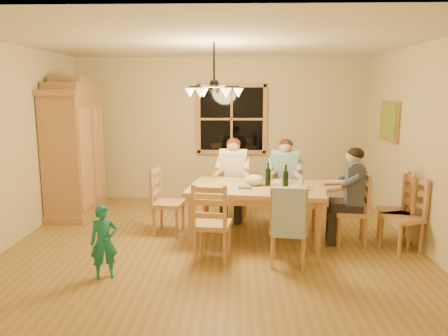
{
  "coord_description": "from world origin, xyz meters",
  "views": [
    {
      "loc": [
        0.3,
        -5.81,
        2.08
      ],
      "look_at": [
        0.13,
        0.1,
        1.03
      ],
      "focal_mm": 35.0,
      "sensor_mm": 36.0,
      "label": 1
    }
  ],
  "objects_px": {
    "wine_bottle_a": "(268,174)",
    "chair_end_left": "(169,214)",
    "chair_near_left": "(212,236)",
    "chair_spare_front": "(394,223)",
    "adult_plaid_man": "(285,170)",
    "chair_far_left": "(233,201)",
    "adult_woman": "(233,169)",
    "chair_near_right": "(288,240)",
    "chair_end_right": "(351,222)",
    "dining_table": "(257,193)",
    "chandelier": "(214,91)",
    "chair_far_right": "(284,203)",
    "adult_slate_man": "(353,184)",
    "child": "(104,242)",
    "armoire": "(75,152)",
    "chair_spare_back": "(401,229)",
    "wine_bottle_b": "(286,177)"
  },
  "relations": [
    {
      "from": "chair_end_right",
      "to": "child",
      "type": "distance_m",
      "value": 3.27
    },
    {
      "from": "chair_far_left",
      "to": "chair_end_left",
      "type": "bearing_deg",
      "value": 46.74
    },
    {
      "from": "adult_plaid_man",
      "to": "chair_spare_front",
      "type": "relative_size",
      "value": 0.88
    },
    {
      "from": "chair_near_left",
      "to": "wine_bottle_a",
      "type": "bearing_deg",
      "value": 57.39
    },
    {
      "from": "armoire",
      "to": "chair_end_left",
      "type": "distance_m",
      "value": 2.15
    },
    {
      "from": "armoire",
      "to": "adult_woman",
      "type": "height_order",
      "value": "armoire"
    },
    {
      "from": "adult_woman",
      "to": "wine_bottle_a",
      "type": "xyz_separation_m",
      "value": [
        0.5,
        -0.88,
        0.08
      ]
    },
    {
      "from": "chair_near_right",
      "to": "chair_end_left",
      "type": "bearing_deg",
      "value": 153.43
    },
    {
      "from": "chandelier",
      "to": "adult_woman",
      "type": "xyz_separation_m",
      "value": [
        0.25,
        1.1,
        -1.24
      ]
    },
    {
      "from": "armoire",
      "to": "chair_spare_back",
      "type": "xyz_separation_m",
      "value": [
        4.87,
        -1.65,
        -0.75
      ]
    },
    {
      "from": "armoire",
      "to": "adult_plaid_man",
      "type": "distance_m",
      "value": 3.52
    },
    {
      "from": "chair_near_left",
      "to": "chair_spare_front",
      "type": "xyz_separation_m",
      "value": [
        2.45,
        0.63,
        0.0
      ]
    },
    {
      "from": "wine_bottle_a",
      "to": "wine_bottle_b",
      "type": "bearing_deg",
      "value": -38.76
    },
    {
      "from": "chair_near_right",
      "to": "chair_spare_front",
      "type": "relative_size",
      "value": 1.0
    },
    {
      "from": "chair_end_left",
      "to": "adult_slate_man",
      "type": "relative_size",
      "value": 1.13
    },
    {
      "from": "adult_woman",
      "to": "chair_near_left",
      "type": "bearing_deg",
      "value": 90.0
    },
    {
      "from": "adult_slate_man",
      "to": "chair_spare_front",
      "type": "distance_m",
      "value": 0.79
    },
    {
      "from": "adult_slate_man",
      "to": "chair_spare_back",
      "type": "bearing_deg",
      "value": -106.76
    },
    {
      "from": "chair_far_left",
      "to": "chair_spare_front",
      "type": "height_order",
      "value": "same"
    },
    {
      "from": "chair_near_left",
      "to": "chair_near_right",
      "type": "height_order",
      "value": "same"
    },
    {
      "from": "chair_spare_back",
      "to": "chair_end_right",
      "type": "bearing_deg",
      "value": 44.22
    },
    {
      "from": "chair_end_right",
      "to": "chair_spare_front",
      "type": "height_order",
      "value": "same"
    },
    {
      "from": "chandelier",
      "to": "chair_spare_front",
      "type": "height_order",
      "value": "chandelier"
    },
    {
      "from": "chair_far_right",
      "to": "adult_plaid_man",
      "type": "height_order",
      "value": "adult_plaid_man"
    },
    {
      "from": "dining_table",
      "to": "adult_woman",
      "type": "distance_m",
      "value": 1.01
    },
    {
      "from": "child",
      "to": "adult_slate_man",
      "type": "bearing_deg",
      "value": -0.87
    },
    {
      "from": "chandelier",
      "to": "wine_bottle_a",
      "type": "bearing_deg",
      "value": 16.54
    },
    {
      "from": "adult_slate_man",
      "to": "chair_near_right",
      "type": "bearing_deg",
      "value": 136.74
    },
    {
      "from": "chair_far_right",
      "to": "chair_far_left",
      "type": "bearing_deg",
      "value": -0.0
    },
    {
      "from": "chair_near_left",
      "to": "wine_bottle_a",
      "type": "xyz_separation_m",
      "value": [
        0.74,
        0.86,
        0.62
      ]
    },
    {
      "from": "chair_near_left",
      "to": "child",
      "type": "bearing_deg",
      "value": -146.37
    },
    {
      "from": "adult_slate_man",
      "to": "chair_spare_back",
      "type": "relative_size",
      "value": 0.88
    },
    {
      "from": "wine_bottle_a",
      "to": "chair_end_left",
      "type": "bearing_deg",
      "value": 175.13
    },
    {
      "from": "chair_end_right",
      "to": "adult_woman",
      "type": "distance_m",
      "value": 2.04
    },
    {
      "from": "chair_near_right",
      "to": "adult_woman",
      "type": "distance_m",
      "value": 2.06
    },
    {
      "from": "armoire",
      "to": "dining_table",
      "type": "bearing_deg",
      "value": -21.88
    },
    {
      "from": "chair_near_right",
      "to": "chair_end_right",
      "type": "distance_m",
      "value": 1.21
    },
    {
      "from": "chair_near_left",
      "to": "chair_near_right",
      "type": "xyz_separation_m",
      "value": [
        0.92,
        -0.13,
        0.0
      ]
    },
    {
      "from": "wine_bottle_a",
      "to": "child",
      "type": "height_order",
      "value": "wine_bottle_a"
    },
    {
      "from": "chair_near_left",
      "to": "adult_woman",
      "type": "height_order",
      "value": "adult_woman"
    },
    {
      "from": "adult_slate_man",
      "to": "chair_end_left",
      "type": "bearing_deg",
      "value": 90.0
    },
    {
      "from": "chair_far_left",
      "to": "adult_woman",
      "type": "distance_m",
      "value": 0.54
    },
    {
      "from": "dining_table",
      "to": "chair_end_right",
      "type": "distance_m",
      "value": 1.34
    },
    {
      "from": "chair_near_left",
      "to": "wine_bottle_b",
      "type": "distance_m",
      "value": 1.33
    },
    {
      "from": "chair_far_right",
      "to": "adult_woman",
      "type": "bearing_deg",
      "value": -0.0
    },
    {
      "from": "adult_plaid_man",
      "to": "wine_bottle_a",
      "type": "xyz_separation_m",
      "value": [
        -0.32,
        -0.77,
        0.08
      ]
    },
    {
      "from": "chair_far_right",
      "to": "chair_spare_back",
      "type": "relative_size",
      "value": 1.0
    },
    {
      "from": "wine_bottle_a",
      "to": "dining_table",
      "type": "bearing_deg",
      "value": -160.24
    },
    {
      "from": "chair_end_right",
      "to": "wine_bottle_b",
      "type": "relative_size",
      "value": 3.0
    },
    {
      "from": "chair_end_right",
      "to": "chair_spare_back",
      "type": "height_order",
      "value": "same"
    }
  ]
}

